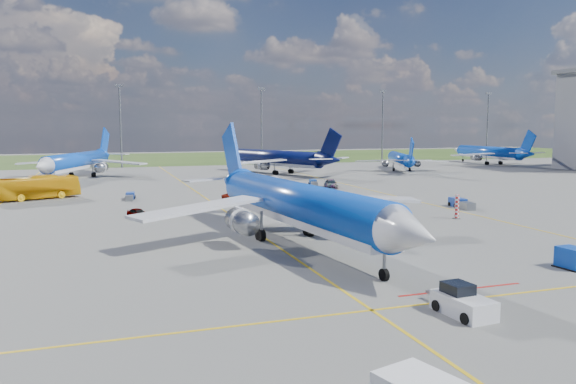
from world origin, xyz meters
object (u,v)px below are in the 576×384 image
object	(u,v)px
bg_jet_ne	(400,170)
apron_bus	(35,188)
baggage_tug_w	(461,204)
baggage_tug_e	(313,183)
main_airliner	(297,244)
service_car_a	(138,213)
baggage_tug_c	(130,196)
service_car_c	(331,184)
bg_jet_nnw	(78,178)
bg_jet_n	(275,174)
pushback_tug	(462,302)
warning_post	(457,207)
service_car_b	(238,197)
bg_jet_ene	(488,164)
uld_container	(572,258)

from	to	relation	value
bg_jet_ne	apron_bus	world-z (taller)	bg_jet_ne
baggage_tug_w	baggage_tug_e	world-z (taller)	baggage_tug_w
main_airliner	service_car_a	bearing A→B (deg)	117.09
baggage_tug_c	service_car_c	bearing A→B (deg)	14.09
bg_jet_nnw	service_car_a	distance (m)	60.22
bg_jet_n	pushback_tug	bearing A→B (deg)	53.45
warning_post	bg_jet_nnw	size ratio (longest dim) A/B	0.07
service_car_b	baggage_tug_e	bearing A→B (deg)	-40.35
warning_post	main_airliner	distance (m)	24.98
bg_jet_ne	warning_post	bearing A→B (deg)	85.34
baggage_tug_e	baggage_tug_w	bearing A→B (deg)	-60.66
bg_jet_nnw	baggage_tug_c	xyz separation A→B (m)	(9.01, -40.73, 0.47)
apron_bus	baggage_tug_e	bearing A→B (deg)	-106.92
baggage_tug_w	baggage_tug_c	distance (m)	49.95
bg_jet_ene	service_car_a	world-z (taller)	bg_jet_ene
service_car_c	baggage_tug_e	size ratio (longest dim) A/B	1.06
main_airliner	pushback_tug	bearing A→B (deg)	-89.99
warning_post	service_car_a	world-z (taller)	warning_post
baggage_tug_c	service_car_a	bearing A→B (deg)	-83.64
service_car_b	baggage_tug_e	size ratio (longest dim) A/B	1.04
service_car_a	baggage_tug_c	world-z (taller)	service_car_a
pushback_tug	service_car_b	xyz separation A→B (m)	(-0.86, 54.78, -0.06)
bg_jet_nnw	apron_bus	xyz separation A→B (m)	(-5.01, -36.08, 1.85)
bg_jet_n	bg_jet_ene	bearing A→B (deg)	163.62
main_airliner	baggage_tug_c	size ratio (longest dim) A/B	9.66
bg_jet_nnw	bg_jet_n	bearing A→B (deg)	17.06
service_car_c	uld_container	bearing A→B (deg)	-81.60
bg_jet_n	bg_jet_ene	xyz separation A→B (m)	(70.49, 11.45, 0.00)
bg_jet_ene	main_airliner	size ratio (longest dim) A/B	0.87
warning_post	pushback_tug	bearing A→B (deg)	-124.75
bg_jet_n	baggage_tug_e	world-z (taller)	bg_jet_n
main_airliner	baggage_tug_c	xyz separation A→B (m)	(-13.79, 39.58, 0.47)
bg_jet_nnw	service_car_c	world-z (taller)	bg_jet_nnw
baggage_tug_e	main_airliner	bearing A→B (deg)	-98.34
apron_bus	baggage_tug_c	world-z (taller)	apron_bus
uld_container	baggage_tug_c	xyz separation A→B (m)	(-31.69, 55.70, -0.39)
bg_jet_nnw	baggage_tug_c	size ratio (longest dim) A/B	8.98
service_car_b	warning_post	bearing A→B (deg)	-130.77
bg_jet_ene	service_car_c	bearing A→B (deg)	33.87
bg_jet_ne	service_car_a	bearing A→B (deg)	58.87
service_car_c	pushback_tug	bearing A→B (deg)	-93.74
bg_jet_ene	baggage_tug_w	xyz separation A→B (m)	(-62.60, -73.81, 0.58)
pushback_tug	main_airliner	bearing A→B (deg)	91.61
apron_bus	baggage_tug_e	size ratio (longest dim) A/B	2.76
service_car_c	service_car_b	bearing A→B (deg)	-136.18
bg_jet_ne	baggage_tug_e	bearing A→B (deg)	58.04
bg_jet_ene	service_car_b	bearing A→B (deg)	33.54
bg_jet_ne	baggage_tug_w	xyz separation A→B (m)	(-25.38, -61.08, 0.58)
service_car_b	bg_jet_ne	bearing A→B (deg)	-43.16
service_car_c	bg_jet_ene	bearing A→B (deg)	45.27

